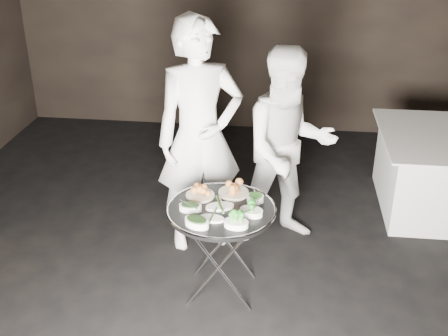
# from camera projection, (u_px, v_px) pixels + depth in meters

# --- Properties ---
(floor) EXTENTS (6.00, 7.00, 0.05)m
(floor) POSITION_uv_depth(u_px,v_px,m) (236.00, 315.00, 3.99)
(floor) COLOR black
(floor) RESTS_ON ground
(wall_back) EXTENTS (6.00, 0.05, 3.00)m
(wall_back) POSITION_uv_depth(u_px,v_px,m) (269.00, 5.00, 6.45)
(wall_back) COLOR black
(wall_back) RESTS_ON floor
(tray_stand) EXTENTS (0.47, 0.40, 0.69)m
(tray_stand) POSITION_uv_depth(u_px,v_px,m) (221.00, 247.00, 4.02)
(tray_stand) COLOR silver
(tray_stand) RESTS_ON floor
(serving_tray) EXTENTS (0.77, 0.77, 0.04)m
(serving_tray) POSITION_uv_depth(u_px,v_px,m) (221.00, 210.00, 3.88)
(serving_tray) COLOR black
(serving_tray) RESTS_ON tray_stand
(potato_plate_a) EXTENTS (0.21, 0.21, 0.08)m
(potato_plate_a) POSITION_uv_depth(u_px,v_px,m) (200.00, 193.00, 4.01)
(potato_plate_a) COLOR beige
(potato_plate_a) RESTS_ON serving_tray
(potato_plate_b) EXTENTS (0.22, 0.22, 0.08)m
(potato_plate_b) POSITION_uv_depth(u_px,v_px,m) (234.00, 190.00, 4.05)
(potato_plate_b) COLOR beige
(potato_plate_b) RESTS_ON serving_tray
(greens_bowl) EXTENTS (0.12, 0.12, 0.07)m
(greens_bowl) POSITION_uv_depth(u_px,v_px,m) (255.00, 197.00, 3.95)
(greens_bowl) COLOR white
(greens_bowl) RESTS_ON serving_tray
(asparagus_plate_a) EXTENTS (0.22, 0.17, 0.04)m
(asparagus_plate_a) POSITION_uv_depth(u_px,v_px,m) (220.00, 206.00, 3.87)
(asparagus_plate_a) COLOR white
(asparagus_plate_a) RESTS_ON serving_tray
(asparagus_plate_b) EXTENTS (0.18, 0.12, 0.03)m
(asparagus_plate_b) POSITION_uv_depth(u_px,v_px,m) (212.00, 218.00, 3.74)
(asparagus_plate_b) COLOR white
(asparagus_plate_b) RESTS_ON serving_tray
(spinach_bowl_a) EXTENTS (0.16, 0.10, 0.06)m
(spinach_bowl_a) POSITION_uv_depth(u_px,v_px,m) (190.00, 206.00, 3.84)
(spinach_bowl_a) COLOR white
(spinach_bowl_a) RESTS_ON serving_tray
(spinach_bowl_b) EXTENTS (0.21, 0.18, 0.07)m
(spinach_bowl_b) POSITION_uv_depth(u_px,v_px,m) (197.00, 221.00, 3.66)
(spinach_bowl_b) COLOR white
(spinach_bowl_b) RESTS_ON serving_tray
(broccoli_bowl_a) EXTENTS (0.19, 0.16, 0.07)m
(broccoli_bowl_a) POSITION_uv_depth(u_px,v_px,m) (251.00, 211.00, 3.79)
(broccoli_bowl_a) COLOR white
(broccoli_bowl_a) RESTS_ON serving_tray
(broccoli_bowl_b) EXTENTS (0.17, 0.13, 0.07)m
(broccoli_bowl_b) POSITION_uv_depth(u_px,v_px,m) (236.00, 222.00, 3.65)
(broccoli_bowl_b) COLOR white
(broccoli_bowl_b) RESTS_ON serving_tray
(serving_utensils) EXTENTS (0.57, 0.41, 0.01)m
(serving_utensils) POSITION_uv_depth(u_px,v_px,m) (225.00, 198.00, 3.91)
(serving_utensils) COLOR silver
(serving_utensils) RESTS_ON serving_tray
(waiter_left) EXTENTS (0.82, 0.69, 1.90)m
(waiter_left) POSITION_uv_depth(u_px,v_px,m) (200.00, 137.00, 4.38)
(waiter_left) COLOR white
(waiter_left) RESTS_ON floor
(waiter_right) EXTENTS (0.96, 0.85, 1.65)m
(waiter_right) POSITION_uv_depth(u_px,v_px,m) (288.00, 148.00, 4.50)
(waiter_right) COLOR white
(waiter_right) RESTS_ON floor
(dining_table) EXTENTS (1.28, 1.28, 0.73)m
(dining_table) POSITION_uv_depth(u_px,v_px,m) (448.00, 173.00, 5.13)
(dining_table) COLOR white
(dining_table) RESTS_ON floor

